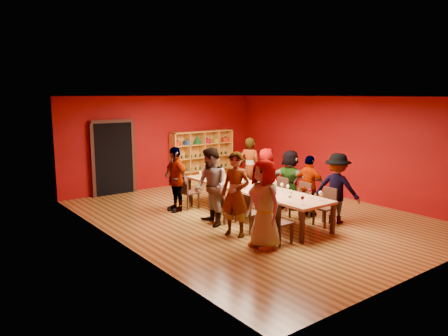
% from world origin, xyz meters
% --- Properties ---
extents(room_shell, '(7.10, 9.10, 3.04)m').
position_xyz_m(room_shell, '(0.00, 0.00, 1.50)').
color(room_shell, brown).
rests_on(room_shell, ground).
extents(tasting_table, '(1.10, 4.50, 0.75)m').
position_xyz_m(tasting_table, '(0.00, 0.00, 0.70)').
color(tasting_table, '#BD7E4F').
rests_on(tasting_table, ground).
extents(doorway, '(1.40, 0.17, 2.30)m').
position_xyz_m(doorway, '(-1.80, 4.43, 1.12)').
color(doorway, black).
rests_on(doorway, ground).
extents(shelving_unit, '(2.40, 0.40, 1.80)m').
position_xyz_m(shelving_unit, '(1.40, 4.32, 0.98)').
color(shelving_unit, gold).
rests_on(shelving_unit, ground).
extents(chair_person_left_0, '(0.42, 0.42, 0.89)m').
position_xyz_m(chair_person_left_0, '(-0.91, -1.87, 0.50)').
color(chair_person_left_0, black).
rests_on(chair_person_left_0, ground).
extents(person_left_0, '(0.51, 0.90, 1.80)m').
position_xyz_m(person_left_0, '(-1.29, -1.87, 0.90)').
color(person_left_0, '#4A4A4F').
rests_on(person_left_0, ground).
extents(chair_person_left_1, '(0.42, 0.42, 0.89)m').
position_xyz_m(chair_person_left_1, '(-0.91, -0.95, 0.50)').
color(chair_person_left_1, black).
rests_on(chair_person_left_1, ground).
extents(person_left_1, '(0.72, 0.81, 1.85)m').
position_xyz_m(person_left_1, '(-1.29, -0.95, 0.93)').
color(person_left_1, '#141B38').
rests_on(person_left_1, ground).
extents(chair_person_left_2, '(0.42, 0.42, 0.89)m').
position_xyz_m(chair_person_left_2, '(-0.91, -0.01, 0.50)').
color(chair_person_left_2, black).
rests_on(chair_person_left_2, ground).
extents(person_left_2, '(0.64, 0.97, 1.85)m').
position_xyz_m(person_left_2, '(-1.27, -0.01, 0.92)').
color(person_left_2, '#5C82BD').
rests_on(person_left_2, ground).
extents(chair_person_left_4, '(0.42, 0.42, 0.89)m').
position_xyz_m(chair_person_left_4, '(-0.91, 1.61, 0.50)').
color(chair_person_left_4, black).
rests_on(chair_person_left_4, ground).
extents(person_left_4, '(0.46, 1.01, 1.71)m').
position_xyz_m(person_left_4, '(-1.27, 1.61, 0.86)').
color(person_left_4, '#BE7F86').
rests_on(person_left_4, ground).
extents(chair_person_right_0, '(0.42, 0.42, 0.89)m').
position_xyz_m(chair_person_right_0, '(0.91, -1.64, 0.50)').
color(chair_person_right_0, black).
rests_on(chair_person_right_0, ground).
extents(person_right_0, '(0.81, 1.18, 1.69)m').
position_xyz_m(person_right_0, '(1.27, -1.64, 0.84)').
color(person_right_0, silver).
rests_on(person_right_0, ground).
extents(chair_person_right_1, '(0.42, 0.42, 0.89)m').
position_xyz_m(chair_person_right_1, '(0.91, -0.86, 0.50)').
color(chair_person_right_1, black).
rests_on(chair_person_right_1, ground).
extents(person_right_1, '(0.57, 0.97, 1.55)m').
position_xyz_m(person_right_1, '(1.16, -0.86, 0.78)').
color(person_right_1, '#15173C').
rests_on(person_right_1, ground).
extents(chair_person_right_2, '(0.42, 0.42, 0.89)m').
position_xyz_m(chair_person_right_2, '(0.91, -0.07, 0.50)').
color(chair_person_right_2, black).
rests_on(chair_person_right_2, ground).
extents(person_right_2, '(0.76, 1.55, 1.61)m').
position_xyz_m(person_right_2, '(1.27, -0.07, 0.80)').
color(person_right_2, '#C58489').
rests_on(person_right_2, ground).
extents(chair_person_right_3, '(0.42, 0.42, 0.89)m').
position_xyz_m(chair_person_right_3, '(0.91, 0.93, 0.50)').
color(chair_person_right_3, black).
rests_on(chair_person_right_3, ground).
extents(person_right_3, '(0.68, 0.85, 1.54)m').
position_xyz_m(person_right_3, '(1.32, 0.93, 0.77)').
color(person_right_3, '#4D4D52').
rests_on(person_right_3, ground).
extents(chair_person_right_4, '(0.42, 0.42, 0.89)m').
position_xyz_m(chair_person_right_4, '(0.91, 1.63, 0.50)').
color(chair_person_right_4, black).
rests_on(chair_person_right_4, ground).
extents(person_right_4, '(0.71, 0.80, 1.80)m').
position_xyz_m(person_right_4, '(1.31, 1.63, 0.90)').
color(person_right_4, silver).
rests_on(person_right_4, ground).
extents(wine_glass_0, '(0.07, 0.07, 0.18)m').
position_xyz_m(wine_glass_0, '(-0.32, -0.90, 0.88)').
color(wine_glass_0, silver).
rests_on(wine_glass_0, tasting_table).
extents(wine_glass_1, '(0.07, 0.07, 0.18)m').
position_xyz_m(wine_glass_1, '(-0.35, 0.79, 0.88)').
color(wine_glass_1, silver).
rests_on(wine_glass_1, tasting_table).
extents(wine_glass_2, '(0.07, 0.07, 0.19)m').
position_xyz_m(wine_glass_2, '(0.33, 0.80, 0.89)').
color(wine_glass_2, silver).
rests_on(wine_glass_2, tasting_table).
extents(wine_glass_3, '(0.07, 0.07, 0.18)m').
position_xyz_m(wine_glass_3, '(0.33, 0.05, 0.88)').
color(wine_glass_3, silver).
rests_on(wine_glass_3, tasting_table).
extents(wine_glass_4, '(0.08, 0.08, 0.19)m').
position_xyz_m(wine_glass_4, '(0.31, -0.17, 0.89)').
color(wine_glass_4, silver).
rests_on(wine_glass_4, tasting_table).
extents(wine_glass_5, '(0.08, 0.08, 0.21)m').
position_xyz_m(wine_glass_5, '(-0.30, -0.93, 0.90)').
color(wine_glass_5, silver).
rests_on(wine_glass_5, tasting_table).
extents(wine_glass_6, '(0.08, 0.08, 0.20)m').
position_xyz_m(wine_glass_6, '(-0.04, -0.50, 0.90)').
color(wine_glass_6, silver).
rests_on(wine_glass_6, tasting_table).
extents(wine_glass_7, '(0.07, 0.07, 0.18)m').
position_xyz_m(wine_glass_7, '(0.09, 0.30, 0.88)').
color(wine_glass_7, silver).
rests_on(wine_glass_7, tasting_table).
extents(wine_glass_8, '(0.08, 0.08, 0.20)m').
position_xyz_m(wine_glass_8, '(-0.12, 1.36, 0.90)').
color(wine_glass_8, silver).
rests_on(wine_glass_8, tasting_table).
extents(wine_glass_9, '(0.08, 0.08, 0.21)m').
position_xyz_m(wine_glass_9, '(0.33, 1.90, 0.90)').
color(wine_glass_9, silver).
rests_on(wine_glass_9, tasting_table).
extents(wine_glass_10, '(0.09, 0.09, 0.22)m').
position_xyz_m(wine_glass_10, '(0.29, 0.95, 0.91)').
color(wine_glass_10, silver).
rests_on(wine_glass_10, tasting_table).
extents(wine_glass_11, '(0.08, 0.08, 0.21)m').
position_xyz_m(wine_glass_11, '(-0.27, 1.62, 0.90)').
color(wine_glass_11, silver).
rests_on(wine_glass_11, tasting_table).
extents(wine_glass_12, '(0.07, 0.07, 0.18)m').
position_xyz_m(wine_glass_12, '(-0.01, -1.38, 0.88)').
color(wine_glass_12, silver).
rests_on(wine_glass_12, tasting_table).
extents(wine_glass_13, '(0.09, 0.09, 0.21)m').
position_xyz_m(wine_glass_13, '(0.31, -1.95, 0.90)').
color(wine_glass_13, silver).
rests_on(wine_glass_13, tasting_table).
extents(wine_glass_14, '(0.09, 0.09, 0.22)m').
position_xyz_m(wine_glass_14, '(0.29, -1.67, 0.91)').
color(wine_glass_14, silver).
rests_on(wine_glass_14, tasting_table).
extents(wine_glass_15, '(0.07, 0.07, 0.18)m').
position_xyz_m(wine_glass_15, '(-0.33, 1.84, 0.88)').
color(wine_glass_15, silver).
rests_on(wine_glass_15, tasting_table).
extents(wine_glass_16, '(0.07, 0.07, 0.18)m').
position_xyz_m(wine_glass_16, '(-0.38, -1.69, 0.88)').
color(wine_glass_16, silver).
rests_on(wine_glass_16, tasting_table).
extents(wine_glass_17, '(0.08, 0.08, 0.19)m').
position_xyz_m(wine_glass_17, '(0.29, -0.97, 0.89)').
color(wine_glass_17, silver).
rests_on(wine_glass_17, tasting_table).
extents(wine_glass_18, '(0.07, 0.07, 0.18)m').
position_xyz_m(wine_glass_18, '(-0.36, -0.02, 0.88)').
color(wine_glass_18, silver).
rests_on(wine_glass_18, tasting_table).
extents(wine_glass_19, '(0.08, 0.08, 0.19)m').
position_xyz_m(wine_glass_19, '(-0.26, 0.03, 0.89)').
color(wine_glass_19, silver).
rests_on(wine_glass_19, tasting_table).
extents(wine_glass_20, '(0.07, 0.07, 0.18)m').
position_xyz_m(wine_glass_20, '(-0.28, 0.95, 0.88)').
color(wine_glass_20, silver).
rests_on(wine_glass_20, tasting_table).
extents(wine_glass_21, '(0.08, 0.08, 0.19)m').
position_xyz_m(wine_glass_21, '(0.32, 1.64, 0.89)').
color(wine_glass_21, silver).
rests_on(wine_glass_21, tasting_table).
extents(wine_glass_22, '(0.08, 0.08, 0.19)m').
position_xyz_m(wine_glass_22, '(-0.29, -1.97, 0.89)').
color(wine_glass_22, silver).
rests_on(wine_glass_22, tasting_table).
extents(wine_glass_23, '(0.08, 0.08, 0.20)m').
position_xyz_m(wine_glass_23, '(0.31, -0.75, 0.89)').
color(wine_glass_23, silver).
rests_on(wine_glass_23, tasting_table).
extents(spittoon_bowl, '(0.26, 0.26, 0.15)m').
position_xyz_m(spittoon_bowl, '(0.11, -0.41, 0.81)').
color(spittoon_bowl, '#B4B7BB').
rests_on(spittoon_bowl, tasting_table).
extents(carafe_a, '(0.13, 0.13, 0.29)m').
position_xyz_m(carafe_a, '(-0.24, -0.05, 0.88)').
color(carafe_a, silver).
rests_on(carafe_a, tasting_table).
extents(carafe_b, '(0.12, 0.12, 0.25)m').
position_xyz_m(carafe_b, '(0.25, -0.55, 0.86)').
color(carafe_b, silver).
rests_on(carafe_b, tasting_table).
extents(wine_bottle, '(0.09, 0.09, 0.32)m').
position_xyz_m(wine_bottle, '(0.22, 1.90, 0.87)').
color(wine_bottle, '#123419').
rests_on(wine_bottle, tasting_table).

